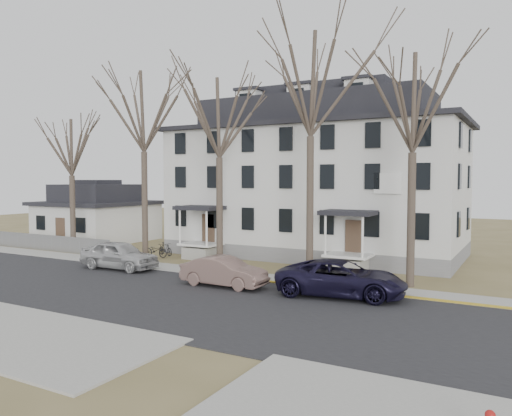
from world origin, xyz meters
The scene contains 17 objects.
ground centered at (0.00, 0.00, 0.00)m, with size 120.00×120.00×0.00m, color olive.
main_road centered at (0.00, 2.00, 0.00)m, with size 120.00×10.00×0.04m, color #27272A.
far_sidewalk centered at (0.00, 8.00, 0.00)m, with size 120.00×2.00×0.08m, color #A09F97.
yellow_curb centered at (5.00, 7.10, 0.00)m, with size 14.00×0.25×0.06m, color gold.
boarding_house centered at (-2.00, 17.95, 5.38)m, with size 20.80×12.36×12.05m.
small_house centered at (-22.00, 16.00, 2.25)m, with size 8.70×8.70×5.00m.
fence centered at (-21.00, 9.50, 0.00)m, with size 14.00×0.06×1.20m, color gray.
tree_far_left centered at (-11.00, 9.80, 10.34)m, with size 8.40×8.40×13.72m.
tree_mid_left centered at (-5.00, 9.80, 9.60)m, with size 7.80×7.80×12.74m.
tree_center centered at (1.00, 9.80, 11.08)m, with size 9.00×9.00×14.70m.
tree_mid_right centered at (6.50, 9.80, 9.60)m, with size 7.80×7.80×12.74m.
tree_bungalow centered at (-18.00, 9.80, 8.12)m, with size 6.60×6.60×10.78m.
car_silver centered at (-9.85, 6.19, 0.85)m, with size 2.01×5.00×1.70m, color #BDBDBD.
car_tan centered at (-1.70, 5.15, 0.74)m, with size 1.57×4.50×1.48m, color #755A52.
car_navy centered at (4.19, 5.98, 0.82)m, with size 2.74×5.94×1.65m, color black.
bicycle_left centered at (-10.91, 10.74, 0.49)m, with size 0.65×1.87×0.98m, color black.
bicycle_right centered at (-10.84, 11.71, 0.46)m, with size 0.44×1.55×0.93m, color black.
Camera 1 is at (11.79, -15.84, 5.40)m, focal length 35.00 mm.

